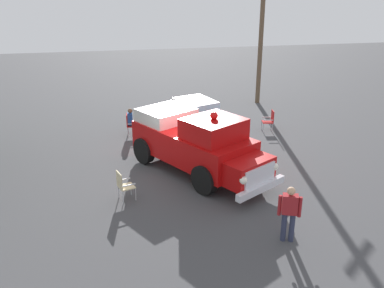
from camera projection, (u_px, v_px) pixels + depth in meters
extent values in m
plane|color=#424244|center=(178.00, 166.00, 16.56)|extent=(60.00, 60.00, 0.00)
cylinder|color=black|center=(244.00, 164.00, 15.49)|extent=(1.06, 0.80, 1.04)
cylinder|color=black|center=(204.00, 180.00, 14.25)|extent=(1.06, 0.80, 1.04)
cylinder|color=black|center=(182.00, 139.00, 17.93)|extent=(1.06, 0.80, 1.04)
cylinder|color=black|center=(144.00, 151.00, 16.69)|extent=(1.06, 0.80, 1.04)
cube|color=#B70C0C|center=(192.00, 144.00, 15.90)|extent=(5.29, 4.29, 1.10)
cube|color=#B70C0C|center=(249.00, 171.00, 13.96)|extent=(1.67, 1.97, 0.84)
cube|color=#B70C0C|center=(214.00, 129.00, 14.77)|extent=(2.43, 2.50, 0.76)
cube|color=silver|center=(166.00, 116.00, 16.70)|extent=(2.46, 2.55, 0.60)
cube|color=silver|center=(259.00, 175.00, 13.65)|extent=(0.83, 1.30, 0.64)
cube|color=silver|center=(261.00, 188.00, 13.73)|extent=(1.30, 2.03, 0.24)
sphere|color=white|center=(275.00, 167.00, 14.10)|extent=(0.36, 0.36, 0.26)
sphere|color=white|center=(243.00, 180.00, 13.14)|extent=(0.36, 0.36, 0.26)
sphere|color=red|center=(214.00, 116.00, 14.59)|extent=(0.38, 0.38, 0.28)
cylinder|color=black|center=(230.00, 130.00, 19.58)|extent=(0.73, 0.46, 0.68)
cylinder|color=black|center=(200.00, 136.00, 18.82)|extent=(0.73, 0.46, 0.68)
cylinder|color=black|center=(198.00, 114.00, 21.92)|extent=(0.73, 0.46, 0.68)
cylinder|color=black|center=(170.00, 118.00, 21.15)|extent=(0.73, 0.46, 0.68)
cube|color=#196BAD|center=(199.00, 118.00, 20.26)|extent=(4.56, 3.05, 0.64)
cube|color=#196BAD|center=(215.00, 119.00, 18.96)|extent=(1.85, 2.00, 0.20)
cube|color=white|center=(196.00, 106.00, 20.30)|extent=(2.30, 2.09, 0.56)
cube|color=silver|center=(224.00, 136.00, 18.59)|extent=(0.76, 1.85, 0.20)
cylinder|color=#B7BABF|center=(137.00, 129.00, 20.07)|extent=(0.03, 0.03, 0.44)
cylinder|color=#B7BABF|center=(137.00, 132.00, 19.66)|extent=(0.03, 0.03, 0.44)
cylinder|color=#B7BABF|center=(128.00, 129.00, 20.02)|extent=(0.03, 0.03, 0.44)
cylinder|color=#B7BABF|center=(128.00, 132.00, 19.61)|extent=(0.03, 0.03, 0.44)
cube|color=#B21E1E|center=(132.00, 126.00, 19.76)|extent=(0.51, 0.51, 0.04)
cube|color=#B21E1E|center=(127.00, 120.00, 19.63)|extent=(0.48, 0.08, 0.56)
cube|color=#B7BABF|center=(132.00, 121.00, 19.92)|extent=(0.07, 0.44, 0.03)
cube|color=#B7BABF|center=(132.00, 124.00, 19.48)|extent=(0.07, 0.44, 0.03)
cylinder|color=#B7BABF|center=(131.00, 189.00, 14.28)|extent=(0.04, 0.04, 0.44)
cylinder|color=#B7BABF|center=(136.00, 194.00, 13.92)|extent=(0.04, 0.04, 0.44)
cylinder|color=#B7BABF|center=(119.00, 192.00, 14.09)|extent=(0.04, 0.04, 0.44)
cylinder|color=#B7BABF|center=(123.00, 197.00, 13.73)|extent=(0.04, 0.04, 0.44)
cube|color=beige|center=(127.00, 187.00, 13.92)|extent=(0.60, 0.60, 0.04)
cube|color=beige|center=(119.00, 180.00, 13.71)|extent=(0.47, 0.18, 0.56)
cube|color=#B7BABF|center=(124.00, 179.00, 14.05)|extent=(0.17, 0.43, 0.03)
cube|color=#B7BABF|center=(129.00, 185.00, 13.66)|extent=(0.17, 0.43, 0.03)
cylinder|color=#B7BABF|center=(263.00, 128.00, 20.14)|extent=(0.03, 0.03, 0.44)
cylinder|color=#B7BABF|center=(262.00, 125.00, 20.55)|extent=(0.03, 0.03, 0.44)
cylinder|color=#B7BABF|center=(272.00, 128.00, 20.15)|extent=(0.03, 0.03, 0.44)
cylinder|color=#B7BABF|center=(270.00, 125.00, 20.56)|extent=(0.03, 0.03, 0.44)
cube|color=#B21E1E|center=(267.00, 122.00, 20.26)|extent=(0.55, 0.55, 0.04)
cube|color=#B21E1E|center=(273.00, 116.00, 20.17)|extent=(0.48, 0.12, 0.56)
cube|color=#B7BABF|center=(268.00, 120.00, 19.98)|extent=(0.11, 0.44, 0.03)
cube|color=#B7BABF|center=(266.00, 117.00, 20.43)|extent=(0.11, 0.44, 0.03)
cylinder|color=#383842|center=(138.00, 129.00, 19.96)|extent=(0.14, 0.14, 0.45)
cylinder|color=#383842|center=(138.00, 131.00, 19.78)|extent=(0.14, 0.14, 0.45)
cube|color=#383842|center=(135.00, 124.00, 19.84)|extent=(0.18, 0.45, 0.13)
cube|color=#383842|center=(135.00, 125.00, 19.66)|extent=(0.18, 0.45, 0.13)
cube|color=#1E478C|center=(130.00, 118.00, 19.62)|extent=(0.42, 0.25, 0.54)
sphere|color=brown|center=(130.00, 111.00, 19.48)|extent=(0.24, 0.24, 0.22)
cylinder|color=#2D334C|center=(292.00, 227.00, 11.66)|extent=(0.19, 0.19, 0.88)
cylinder|color=#2D334C|center=(284.00, 227.00, 11.70)|extent=(0.19, 0.19, 0.88)
cube|color=maroon|center=(290.00, 204.00, 11.42)|extent=(0.40, 0.49, 0.56)
cylinder|color=maroon|center=(300.00, 207.00, 11.39)|extent=(0.13, 0.13, 0.60)
cylinder|color=maroon|center=(280.00, 205.00, 11.48)|extent=(0.13, 0.13, 0.60)
sphere|color=tan|center=(291.00, 191.00, 11.27)|extent=(0.30, 0.30, 0.23)
cylinder|color=brown|center=(261.00, 42.00, 23.87)|extent=(0.26, 0.26, 7.08)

